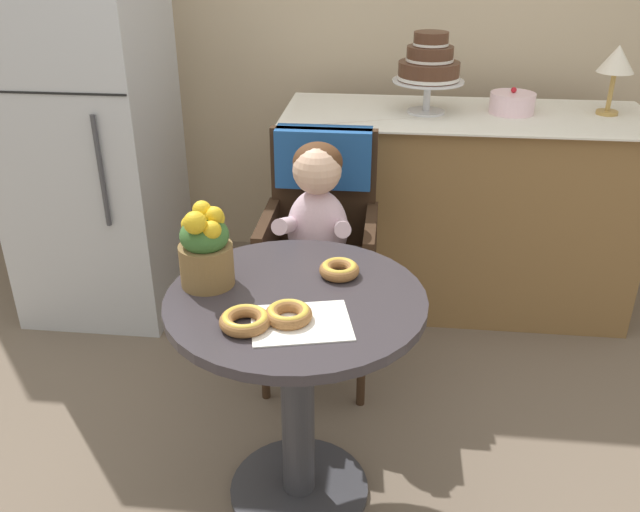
{
  "coord_description": "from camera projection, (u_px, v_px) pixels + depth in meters",
  "views": [
    {
      "loc": [
        0.24,
        -1.56,
        1.64
      ],
      "look_at": [
        0.05,
        0.15,
        0.77
      ],
      "focal_mm": 37.56,
      "sensor_mm": 36.0,
      "label": 1
    }
  ],
  "objects": [
    {
      "name": "ground_plane",
      "position": [
        299.0,
        490.0,
        2.15
      ],
      "size": [
        8.0,
        8.0,
        0.0
      ],
      "primitive_type": "plane",
      "color": "#6B5B4C"
    },
    {
      "name": "cafe_table",
      "position": [
        297.0,
        360.0,
        1.92
      ],
      "size": [
        0.72,
        0.72,
        0.72
      ],
      "color": "#332D33",
      "rests_on": "ground"
    },
    {
      "name": "wicker_chair",
      "position": [
        321.0,
        217.0,
        2.51
      ],
      "size": [
        0.42,
        0.45,
        0.95
      ],
      "rotation": [
        0.0,
        0.0,
        -0.0
      ],
      "color": "#332114",
      "rests_on": "ground"
    },
    {
      "name": "seated_child",
      "position": [
        316.0,
        225.0,
        2.35
      ],
      "size": [
        0.27,
        0.32,
        0.73
      ],
      "color": "silver",
      "rests_on": "ground"
    },
    {
      "name": "paper_napkin",
      "position": [
        301.0,
        323.0,
        1.7
      ],
      "size": [
        0.29,
        0.25,
        0.0
      ],
      "primitive_type": "cube",
      "rotation": [
        0.0,
        0.0,
        0.24
      ],
      "color": "white",
      "rests_on": "cafe_table"
    },
    {
      "name": "donut_front",
      "position": [
        290.0,
        314.0,
        1.7
      ],
      "size": [
        0.12,
        0.12,
        0.04
      ],
      "color": "#936033",
      "rests_on": "cafe_table"
    },
    {
      "name": "donut_mid",
      "position": [
        339.0,
        269.0,
        1.92
      ],
      "size": [
        0.12,
        0.12,
        0.04
      ],
      "color": "#936033",
      "rests_on": "cafe_table"
    },
    {
      "name": "donut_side",
      "position": [
        245.0,
        320.0,
        1.68
      ],
      "size": [
        0.13,
        0.13,
        0.04
      ],
      "color": "#936033",
      "rests_on": "cafe_table"
    },
    {
      "name": "flower_vase",
      "position": [
        205.0,
        247.0,
        1.83
      ],
      "size": [
        0.15,
        0.15,
        0.24
      ],
      "color": "brown",
      "rests_on": "cafe_table"
    },
    {
      "name": "display_counter",
      "position": [
        457.0,
        211.0,
        3.04
      ],
      "size": [
        1.56,
        0.62,
        0.9
      ],
      "color": "olive",
      "rests_on": "ground"
    },
    {
      "name": "tiered_cake_stand",
      "position": [
        429.0,
        66.0,
        2.77
      ],
      "size": [
        0.3,
        0.3,
        0.33
      ],
      "color": "silver",
      "rests_on": "display_counter"
    },
    {
      "name": "round_layer_cake",
      "position": [
        512.0,
        103.0,
        2.84
      ],
      "size": [
        0.19,
        0.19,
        0.11
      ],
      "color": "silver",
      "rests_on": "display_counter"
    },
    {
      "name": "table_lamp",
      "position": [
        617.0,
        62.0,
        2.74
      ],
      "size": [
        0.15,
        0.15,
        0.28
      ],
      "color": "#B28C47",
      "rests_on": "display_counter"
    },
    {
      "name": "refrigerator",
      "position": [
        88.0,
        127.0,
        2.84
      ],
      "size": [
        0.64,
        0.63,
        1.7
      ],
      "color": "#B7BABF",
      "rests_on": "ground"
    }
  ]
}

